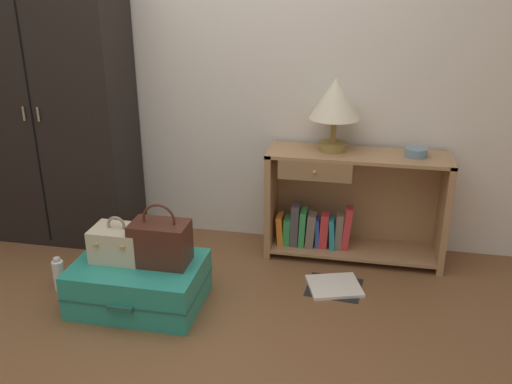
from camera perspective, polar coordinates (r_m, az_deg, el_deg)
The scene contains 11 objects.
ground_plane at distance 2.88m, azimuth -9.68°, elevation -16.44°, with size 9.00×9.00×0.00m, color brown.
back_wall at distance 3.73m, azimuth -2.67°, elevation 14.55°, with size 6.40×0.10×2.60m, color silver.
wardrobe at distance 3.97m, azimuth -20.28°, elevation 8.30°, with size 1.04×0.47×1.86m.
bookshelf at distance 3.65m, azimuth 9.21°, elevation -1.48°, with size 1.13×0.35×0.71m.
table_lamp at distance 3.47m, azimuth 8.11°, elevation 9.19°, with size 0.32×0.32×0.45m.
bowl at distance 3.52m, azimuth 16.09°, elevation 3.93°, with size 0.14×0.14×0.05m, color slate.
suitcase_large at distance 3.23m, azimuth -11.88°, elevation -9.15°, with size 0.71×0.52×0.26m.
train_case at distance 3.20m, azimuth -13.97°, elevation -5.08°, with size 0.28×0.22×0.26m.
handbag at distance 3.09m, azimuth -9.77°, elevation -5.12°, with size 0.31×0.20×0.35m.
bottle at distance 3.51m, azimuth -19.56°, elevation -7.99°, with size 0.07×0.07×0.21m.
open_book_on_floor at distance 3.41m, azimuth 8.02°, elevation -9.55°, with size 0.37×0.35×0.02m.
Camera 1 is at (0.89, -2.09, 1.76)m, focal length 39.02 mm.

